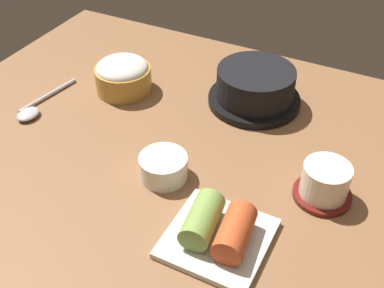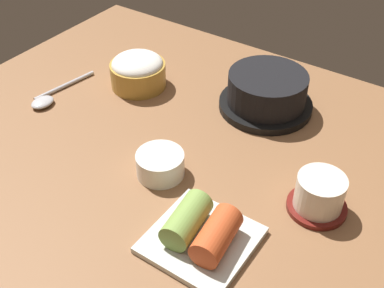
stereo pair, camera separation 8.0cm
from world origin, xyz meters
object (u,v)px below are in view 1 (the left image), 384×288
at_px(spoon, 34,108).
at_px(stone_pot, 255,87).
at_px(rice_bowl, 123,75).
at_px(tea_cup_with_saucer, 325,182).
at_px(kimchi_plate, 218,231).
at_px(banchan_cup_center, 162,166).

bearing_deg(spoon, stone_pot, 30.70).
xyz_separation_m(stone_pot, spoon, (-0.36, -0.21, -0.03)).
relative_size(rice_bowl, spoon, 0.68).
relative_size(stone_pot, tea_cup_with_saucer, 1.97).
height_order(stone_pot, rice_bowl, stone_pot).
bearing_deg(spoon, tea_cup_with_saucer, 2.57).
bearing_deg(kimchi_plate, banchan_cup_center, 149.04).
bearing_deg(rice_bowl, kimchi_plate, -38.98).
height_order(tea_cup_with_saucer, kimchi_plate, tea_cup_with_saucer).
relative_size(stone_pot, banchan_cup_center, 2.28).
relative_size(banchan_cup_center, spoon, 0.48).
bearing_deg(spoon, rice_bowl, 51.40).
relative_size(rice_bowl, banchan_cup_center, 1.43).
relative_size(tea_cup_with_saucer, kimchi_plate, 0.65).
height_order(rice_bowl, kimchi_plate, rice_bowl).
bearing_deg(kimchi_plate, tea_cup_with_saucer, 54.69).
height_order(banchan_cup_center, kimchi_plate, kimchi_plate).
distance_m(banchan_cup_center, kimchi_plate, 0.16).
relative_size(stone_pot, spoon, 1.09).
height_order(tea_cup_with_saucer, spoon, tea_cup_with_saucer).
bearing_deg(banchan_cup_center, spoon, 171.44).
xyz_separation_m(tea_cup_with_saucer, banchan_cup_center, (-0.24, -0.07, -0.01)).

